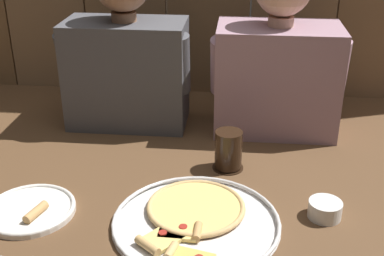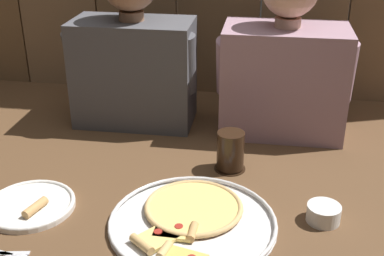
% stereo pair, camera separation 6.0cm
% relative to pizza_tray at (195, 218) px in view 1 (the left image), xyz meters
% --- Properties ---
extents(ground_plane, '(3.20, 3.20, 0.00)m').
position_rel_pizza_tray_xyz_m(ground_plane, '(-0.03, 0.05, -0.01)').
color(ground_plane, brown).
extents(pizza_tray, '(0.41, 0.41, 0.03)m').
position_rel_pizza_tray_xyz_m(pizza_tray, '(0.00, 0.00, 0.00)').
color(pizza_tray, silver).
rests_on(pizza_tray, ground).
extents(dinner_plate, '(0.22, 0.22, 0.03)m').
position_rel_pizza_tray_xyz_m(dinner_plate, '(-0.41, -0.01, -0.00)').
color(dinner_plate, white).
rests_on(dinner_plate, ground).
extents(drinking_glass, '(0.09, 0.09, 0.12)m').
position_rel_pizza_tray_xyz_m(drinking_glass, '(0.07, 0.27, 0.05)').
color(drinking_glass, black).
rests_on(drinking_glass, ground).
extents(dipping_bowl, '(0.08, 0.08, 0.04)m').
position_rel_pizza_tray_xyz_m(dipping_bowl, '(0.32, 0.05, 0.01)').
color(dipping_bowl, white).
rests_on(dipping_bowl, ground).
extents(diner_left, '(0.43, 0.21, 0.57)m').
position_rel_pizza_tray_xyz_m(diner_left, '(-0.28, 0.56, 0.25)').
color(diner_left, '#4C4C51').
rests_on(diner_left, ground).
extents(diner_right, '(0.43, 0.23, 0.56)m').
position_rel_pizza_tray_xyz_m(diner_right, '(0.21, 0.56, 0.23)').
color(diner_right, gray).
rests_on(diner_right, ground).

